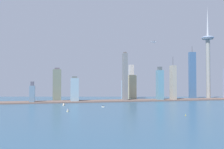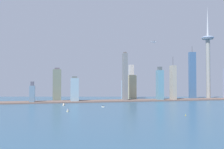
% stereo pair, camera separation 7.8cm
% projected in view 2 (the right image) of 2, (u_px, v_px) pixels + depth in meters
% --- Properties ---
extents(waterfront_pier, '(992.94, 67.76, 3.33)m').
position_uv_depth(waterfront_pier, '(118.00, 101.00, 766.45)').
color(waterfront_pier, '#745C52').
rests_on(waterfront_pier, ground).
extents(observation_tower, '(43.30, 43.30, 340.82)m').
position_uv_depth(observation_tower, '(208.00, 54.00, 879.45)').
color(observation_tower, '#999892').
rests_on(observation_tower, ground).
extents(skyscraper_0, '(20.30, 20.44, 111.55)m').
position_uv_depth(skyscraper_0, '(160.00, 85.00, 796.50)').
color(skyscraper_0, '#5E93AA').
rests_on(skyscraper_0, ground).
extents(skyscraper_1, '(14.40, 24.01, 145.50)m').
position_uv_depth(skyscraper_1, '(173.00, 83.00, 800.36)').
color(skyscraper_1, '#A9A191').
rests_on(skyscraper_1, ground).
extents(skyscraper_2, '(23.87, 27.74, 78.47)m').
position_uv_depth(skyscraper_2, '(75.00, 90.00, 736.01)').
color(skyscraper_2, '#90AEC0').
rests_on(skyscraper_2, ground).
extents(skyscraper_3, '(23.29, 13.38, 189.68)m').
position_uv_depth(skyscraper_3, '(192.00, 76.00, 861.57)').
color(skyscraper_3, '#416793').
rests_on(skyscraper_3, ground).
extents(skyscraper_4, '(26.29, 22.38, 106.87)m').
position_uv_depth(skyscraper_4, '(57.00, 85.00, 771.32)').
color(skyscraper_4, slate).
rests_on(skyscraper_4, ground).
extents(skyscraper_5, '(14.55, 22.72, 124.17)m').
position_uv_depth(skyscraper_5, '(131.00, 82.00, 885.25)').
color(skyscraper_5, beige).
rests_on(skyscraper_5, ground).
extents(skyscraper_6, '(14.71, 19.32, 62.60)m').
position_uv_depth(skyscraper_6, '(32.00, 93.00, 699.46)').
color(skyscraper_6, slate).
rests_on(skyscraper_6, ground).
extents(skyscraper_7, '(25.84, 16.64, 85.27)m').
position_uv_depth(skyscraper_7, '(132.00, 87.00, 834.71)').
color(skyscraper_7, '#BEB48C').
rests_on(skyscraper_7, ground).
extents(skyscraper_9, '(12.39, 17.69, 78.31)m').
position_uv_depth(skyscraper_9, '(123.00, 89.00, 848.81)').
color(skyscraper_9, '#A2B8CE').
rests_on(skyscraper_9, ground).
extents(skyscraper_10, '(12.14, 25.87, 158.46)m').
position_uv_depth(skyscraper_10, '(125.00, 77.00, 781.38)').
color(skyscraper_10, slate).
rests_on(skyscraper_10, ground).
extents(boat_1, '(8.06, 12.80, 4.87)m').
position_uv_depth(boat_1, '(64.00, 105.00, 633.36)').
color(boat_1, beige).
rests_on(boat_1, ground).
extents(boat_2, '(5.49, 12.68, 7.43)m').
position_uv_depth(boat_2, '(68.00, 111.00, 501.19)').
color(boat_2, beige).
rests_on(boat_2, ground).
extents(boat_3, '(6.93, 6.48, 3.70)m').
position_uv_depth(boat_3, '(103.00, 107.00, 588.62)').
color(boat_3, white).
rests_on(boat_3, ground).
extents(channel_buoy_0, '(1.67, 1.67, 2.77)m').
position_uv_depth(channel_buoy_0, '(185.00, 115.00, 439.01)').
color(channel_buoy_0, yellow).
rests_on(channel_buoy_0, ground).
extents(airplane, '(21.43, 22.15, 7.16)m').
position_uv_depth(airplane, '(153.00, 42.00, 777.15)').
color(airplane, silver).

